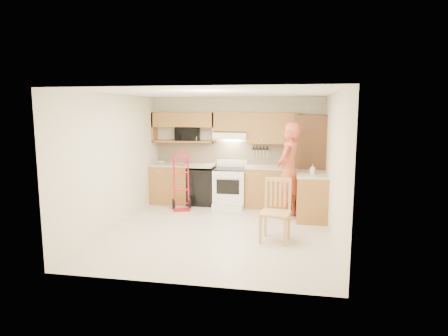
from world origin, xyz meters
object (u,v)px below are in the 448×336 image
(microwave, at_px, (188,134))
(person, at_px, (289,171))
(dining_chair, at_px, (275,211))
(range, at_px, (230,184))
(hand_truck, at_px, (181,183))

(microwave, distance_m, person, 2.66)
(person, bearing_deg, dining_chair, 13.30)
(microwave, xyz_separation_m, range, (1.06, -0.30, -1.12))
(hand_truck, distance_m, dining_chair, 2.76)
(range, xyz_separation_m, dining_chair, (1.14, -2.16, 0.01))
(hand_truck, bearing_deg, person, -24.51)
(range, relative_size, person, 0.53)
(range, bearing_deg, microwave, 164.12)
(hand_truck, xyz_separation_m, dining_chair, (2.15, -1.73, -0.07))
(dining_chair, bearing_deg, range, 125.52)
(microwave, height_order, dining_chair, microwave)
(range, height_order, person, person)
(person, bearing_deg, microwave, -91.47)
(microwave, bearing_deg, person, -27.98)
(person, relative_size, hand_truck, 1.63)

